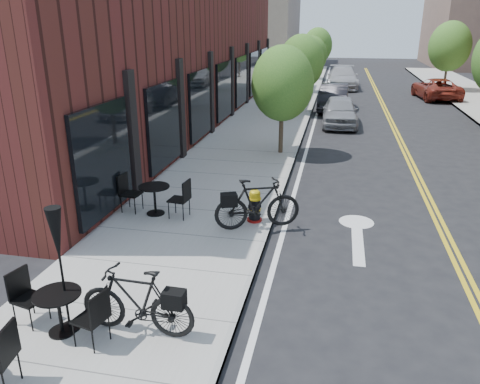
# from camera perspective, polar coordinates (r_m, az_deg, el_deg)

# --- Properties ---
(ground) EXTENTS (120.00, 120.00, 0.00)m
(ground) POSITION_cam_1_polar(r_m,az_deg,el_deg) (9.06, 1.62, -10.84)
(ground) COLOR black
(ground) RESTS_ON ground
(sidewalk_near) EXTENTS (4.00, 70.00, 0.12)m
(sidewalk_near) POSITION_cam_1_polar(r_m,az_deg,el_deg) (18.55, 1.01, 5.73)
(sidewalk_near) COLOR #9E9B93
(sidewalk_near) RESTS_ON ground
(building_near) EXTENTS (5.00, 28.00, 7.00)m
(building_near) POSITION_cam_1_polar(r_m,az_deg,el_deg) (23.06, -8.52, 16.99)
(building_near) COLOR #4A1E17
(building_near) RESTS_ON ground
(bg_building_left) EXTENTS (8.00, 14.00, 10.00)m
(bg_building_left) POSITION_cam_1_polar(r_m,az_deg,el_deg) (56.44, 2.36, 20.40)
(bg_building_left) COLOR #726656
(bg_building_left) RESTS_ON ground
(tree_near_a) EXTENTS (2.20, 2.20, 3.81)m
(tree_near_a) POSITION_cam_1_polar(r_m,az_deg,el_deg) (16.90, 5.20, 13.02)
(tree_near_a) COLOR #382B1E
(tree_near_a) RESTS_ON sidewalk_near
(tree_near_b) EXTENTS (2.30, 2.30, 3.98)m
(tree_near_b) POSITION_cam_1_polar(r_m,az_deg,el_deg) (24.81, 7.49, 15.42)
(tree_near_b) COLOR #382B1E
(tree_near_b) RESTS_ON sidewalk_near
(tree_near_c) EXTENTS (2.10, 2.10, 3.67)m
(tree_near_c) POSITION_cam_1_polar(r_m,az_deg,el_deg) (32.79, 8.67, 16.14)
(tree_near_c) COLOR #382B1E
(tree_near_c) RESTS_ON sidewalk_near
(tree_near_d) EXTENTS (2.40, 2.40, 4.11)m
(tree_near_d) POSITION_cam_1_polar(r_m,az_deg,el_deg) (40.75, 9.42, 17.19)
(tree_near_d) COLOR #382B1E
(tree_near_d) RESTS_ON sidewalk_near
(tree_far_c) EXTENTS (2.80, 2.80, 4.62)m
(tree_far_c) POSITION_cam_1_polar(r_m,az_deg,el_deg) (36.43, 24.20, 15.89)
(tree_far_c) COLOR #382B1E
(tree_far_c) RESTS_ON sidewalk_far
(fire_hydrant) EXTENTS (0.47, 0.47, 0.82)m
(fire_hydrant) POSITION_cam_1_polar(r_m,az_deg,el_deg) (11.20, 1.79, -1.67)
(fire_hydrant) COLOR maroon
(fire_hydrant) RESTS_ON sidewalk_near
(bicycle_left) EXTENTS (1.85, 0.58, 1.10)m
(bicycle_left) POSITION_cam_1_polar(r_m,az_deg,el_deg) (7.43, -12.48, -12.88)
(bicycle_left) COLOR black
(bicycle_left) RESTS_ON sidewalk_near
(bicycle_right) EXTENTS (2.07, 1.29, 1.21)m
(bicycle_right) POSITION_cam_1_polar(r_m,az_deg,el_deg) (10.73, 2.15, -1.44)
(bicycle_right) COLOR black
(bicycle_right) RESTS_ON sidewalk_near
(bistro_set_b) EXTENTS (1.70, 0.86, 0.90)m
(bistro_set_b) POSITION_cam_1_polar(r_m,az_deg,el_deg) (7.82, -21.22, -12.95)
(bistro_set_b) COLOR black
(bistro_set_b) RESTS_ON sidewalk_near
(bistro_set_c) EXTENTS (1.80, 0.84, 0.96)m
(bistro_set_c) POSITION_cam_1_polar(r_m,az_deg,el_deg) (11.75, -10.37, -0.45)
(bistro_set_c) COLOR black
(bistro_set_c) RESTS_ON sidewalk_near
(patio_umbrella) EXTENTS (0.33, 0.33, 2.05)m
(patio_umbrella) POSITION_cam_1_polar(r_m,az_deg,el_deg) (7.39, -21.34, -5.95)
(patio_umbrella) COLOR black
(patio_umbrella) RESTS_ON sidewalk_near
(parked_car_a) EXTENTS (1.71, 4.02, 1.36)m
(parked_car_a) POSITION_cam_1_polar(r_m,az_deg,el_deg) (22.86, 12.09, 9.62)
(parked_car_a) COLOR gray
(parked_car_a) RESTS_ON ground
(parked_car_b) EXTENTS (1.64, 4.32, 1.41)m
(parked_car_b) POSITION_cam_1_polar(r_m,az_deg,el_deg) (26.88, 11.33, 11.23)
(parked_car_b) COLOR black
(parked_car_b) RESTS_ON ground
(parked_car_c) EXTENTS (2.32, 5.36, 1.54)m
(parked_car_c) POSITION_cam_1_polar(r_m,az_deg,el_deg) (36.29, 12.37, 13.47)
(parked_car_c) COLOR #A8A7AC
(parked_car_c) RESTS_ON ground
(parked_car_far) EXTENTS (2.73, 4.93, 1.31)m
(parked_car_far) POSITION_cam_1_polar(r_m,az_deg,el_deg) (32.81, 22.77, 11.55)
(parked_car_far) COLOR maroon
(parked_car_far) RESTS_ON ground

